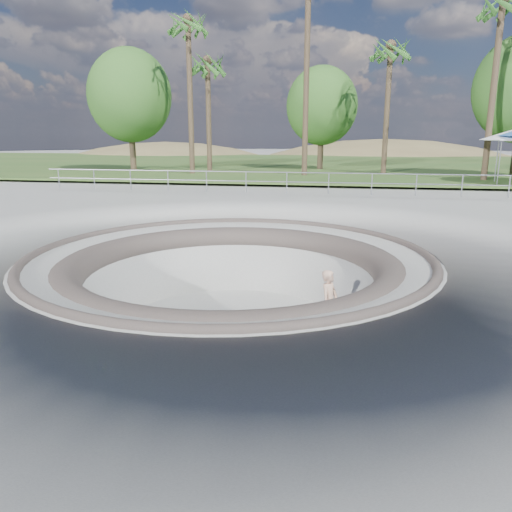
% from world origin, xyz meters
% --- Properties ---
extents(ground, '(180.00, 180.00, 0.00)m').
position_xyz_m(ground, '(0.00, 0.00, 0.00)').
color(ground, '#AEAEA8').
rests_on(ground, ground).
extents(skate_bowl, '(14.00, 14.00, 4.10)m').
position_xyz_m(skate_bowl, '(0.00, 0.00, -1.83)').
color(skate_bowl, '#AEAEA8').
rests_on(skate_bowl, ground).
extents(grass_strip, '(180.00, 36.00, 0.12)m').
position_xyz_m(grass_strip, '(0.00, 34.00, 0.22)').
color(grass_strip, '#305321').
rests_on(grass_strip, ground).
extents(distant_hills, '(103.20, 45.00, 28.60)m').
position_xyz_m(distant_hills, '(3.78, 57.17, -7.02)').
color(distant_hills, brown).
rests_on(distant_hills, ground).
extents(safety_railing, '(25.00, 0.06, 1.03)m').
position_xyz_m(safety_railing, '(0.00, 12.00, 0.69)').
color(safety_railing, '#93969B').
rests_on(safety_railing, ground).
extents(skateboard, '(0.92, 0.39, 0.09)m').
position_xyz_m(skateboard, '(2.54, -0.38, -1.83)').
color(skateboard, olive).
rests_on(skateboard, ground).
extents(skater, '(0.59, 0.70, 1.63)m').
position_xyz_m(skater, '(2.54, -0.38, -0.99)').
color(skater, '#DCAB8E').
rests_on(skater, skateboard).
extents(palm_a, '(2.60, 2.60, 10.78)m').
position_xyz_m(palm_a, '(-7.71, 21.54, 9.53)').
color(palm_a, '#4F3C2D').
rests_on(palm_a, ground).
extents(palm_b, '(2.60, 2.60, 8.51)m').
position_xyz_m(palm_b, '(-7.04, 23.60, 7.43)').
color(palm_b, '#4F3C2D').
rests_on(palm_b, ground).
extents(palm_d, '(2.60, 2.60, 9.25)m').
position_xyz_m(palm_d, '(5.32, 24.24, 8.12)').
color(palm_d, '#4F3C2D').
rests_on(palm_d, ground).
extents(palm_e, '(2.60, 2.60, 10.85)m').
position_xyz_m(palm_e, '(10.88, 19.93, 9.60)').
color(palm_e, '#4F3C2D').
rests_on(palm_e, ground).
extents(bushy_tree_left, '(6.07, 5.52, 8.76)m').
position_xyz_m(bushy_tree_left, '(-12.84, 23.38, 5.61)').
color(bushy_tree_left, '#4F3C2D').
rests_on(bushy_tree_left, ground).
extents(bushy_tree_mid, '(5.38, 4.89, 7.76)m').
position_xyz_m(bushy_tree_mid, '(0.73, 27.61, 4.98)').
color(bushy_tree_mid, '#4F3C2D').
rests_on(bushy_tree_mid, ground).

